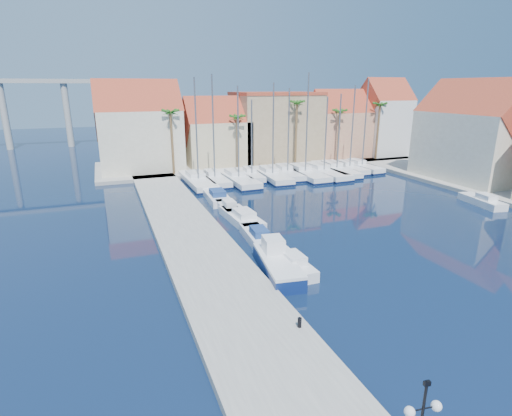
{
  "coord_description": "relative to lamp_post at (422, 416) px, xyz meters",
  "views": [
    {
      "loc": [
        -15.42,
        -16.6,
        12.82
      ],
      "look_at": [
        -3.87,
        13.54,
        3.0
      ],
      "focal_mm": 28.0,
      "sensor_mm": 36.0,
      "label": 1
    }
  ],
  "objects": [
    {
      "name": "sailboat_0",
      "position": [
        3.12,
        45.03,
        -2.42
      ],
      "size": [
        3.19,
        11.44,
        14.02
      ],
      "rotation": [
        0.0,
        0.0,
        0.02
      ],
      "color": "white",
      "rests_on": "ground"
    },
    {
      "name": "building_4",
      "position": [
        41.0,
        55.12,
        3.96
      ],
      "size": [
        8.3,
        8.0,
        14.0
      ],
      "color": "silver",
      "rests_on": "shore_north"
    },
    {
      "name": "palm_3",
      "position": [
        29.0,
        51.12,
        5.6
      ],
      "size": [
        2.6,
        2.6,
        9.65
      ],
      "color": "brown",
      "rests_on": "shore_north"
    },
    {
      "name": "motorboat_west_3",
      "position": [
        3.36,
        31.55,
        -2.5
      ],
      "size": [
        1.69,
        5.04,
        1.4
      ],
      "rotation": [
        0.0,
        0.0,
        -0.02
      ],
      "color": "white",
      "rests_on": "ground"
    },
    {
      "name": "palm_1",
      "position": [
        11.0,
        51.12,
        5.13
      ],
      "size": [
        2.6,
        2.6,
        9.15
      ],
      "color": "brown",
      "rests_on": "shore_north"
    },
    {
      "name": "building_6",
      "position": [
        39.0,
        33.12,
        3.52
      ],
      "size": [
        9.0,
        14.3,
        13.5
      ],
      "color": "beige",
      "rests_on": "shore_east"
    },
    {
      "name": "sailboat_9",
      "position": [
        27.26,
        45.18,
        -2.38
      ],
      "size": [
        2.54,
        8.67,
        13.08
      ],
      "rotation": [
        0.0,
        0.0,
        0.03
      ],
      "color": "white",
      "rests_on": "ground"
    },
    {
      "name": "sailboat_10",
      "position": [
        29.77,
        45.56,
        -2.38
      ],
      "size": [
        3.05,
        9.39,
        14.03
      ],
      "rotation": [
        0.0,
        0.0,
        0.07
      ],
      "color": "white",
      "rests_on": "ground"
    },
    {
      "name": "sailboat_2",
      "position": [
        8.61,
        44.32,
        -2.43
      ],
      "size": [
        3.32,
        11.55,
        12.99
      ],
      "rotation": [
        0.0,
        0.0,
        0.03
      ],
      "color": "white",
      "rests_on": "ground"
    },
    {
      "name": "bollard",
      "position": [
        0.4,
        9.03,
        -2.23
      ],
      "size": [
        0.22,
        0.22,
        0.55
      ],
      "primitive_type": "cylinder",
      "color": "black",
      "rests_on": "quay_west"
    },
    {
      "name": "quay_west",
      "position": [
        -2.0,
        22.62,
        -2.76
      ],
      "size": [
        6.0,
        77.0,
        0.5
      ],
      "primitive_type": "cube",
      "color": "gray",
      "rests_on": "ground"
    },
    {
      "name": "fishing_boat",
      "position": [
        2.36,
        16.42,
        -2.25
      ],
      "size": [
        3.03,
        6.7,
        2.26
      ],
      "rotation": [
        0.0,
        0.0,
        -0.14
      ],
      "color": "navy",
      "rests_on": "ground"
    },
    {
      "name": "motorboat_west_2",
      "position": [
        3.64,
        27.9,
        -2.5
      ],
      "size": [
        2.64,
        7.21,
        1.4
      ],
      "rotation": [
        0.0,
        0.0,
        0.05
      ],
      "color": "white",
      "rests_on": "ground"
    },
    {
      "name": "sailboat_5",
      "position": [
        16.71,
        45.51,
        -2.42
      ],
      "size": [
        3.25,
        9.94,
        12.69
      ],
      "rotation": [
        0.0,
        0.0,
        -0.07
      ],
      "color": "white",
      "rests_on": "ground"
    },
    {
      "name": "sailboat_4",
      "position": [
        13.94,
        44.75,
        -2.42
      ],
      "size": [
        3.42,
        11.14,
        13.39
      ],
      "rotation": [
        0.0,
        0.0,
        -0.05
      ],
      "color": "white",
      "rests_on": "ground"
    },
    {
      "name": "sailboat_6",
      "position": [
        19.02,
        44.5,
        -2.42
      ],
      "size": [
        3.19,
        11.85,
        14.73
      ],
      "rotation": [
        0.0,
        0.0,
        0.01
      ],
      "color": "white",
      "rests_on": "ground"
    },
    {
      "name": "motorboat_east_1",
      "position": [
        30.99,
        23.81,
        -2.5
      ],
      "size": [
        2.67,
        5.91,
        1.4
      ],
      "rotation": [
        0.0,
        0.0,
        -0.15
      ],
      "color": "white",
      "rests_on": "ground"
    },
    {
      "name": "ground",
      "position": [
        7.0,
        9.12,
        -3.01
      ],
      "size": [
        260.0,
        260.0,
        0.0
      ],
      "primitive_type": "plane",
      "color": "black",
      "rests_on": "ground"
    },
    {
      "name": "palm_4",
      "position": [
        37.0,
        51.12,
        6.54
      ],
      "size": [
        2.6,
        2.6,
        10.65
      ],
      "color": "brown",
      "rests_on": "shore_north"
    },
    {
      "name": "motorboat_west_1",
      "position": [
        3.21,
        22.49,
        -2.5
      ],
      "size": [
        2.19,
        5.69,
        1.4
      ],
      "rotation": [
        0.0,
        0.0,
        -0.07
      ],
      "color": "white",
      "rests_on": "ground"
    },
    {
      "name": "palm_2",
      "position": [
        21.0,
        51.12,
        7.01
      ],
      "size": [
        2.6,
        2.6,
        11.15
      ],
      "color": "brown",
      "rests_on": "shore_north"
    },
    {
      "name": "sailboat_3",
      "position": [
        11.19,
        45.73,
        -2.41
      ],
      "size": [
        2.85,
        8.34,
        11.17
      ],
      "rotation": [
        0.0,
        0.0,
        -0.08
      ],
      "color": "white",
      "rests_on": "ground"
    },
    {
      "name": "lamp_post",
      "position": [
        0.0,
        0.0,
        0.0
      ],
      "size": [
        1.29,
        0.46,
        3.82
      ],
      "rotation": [
        0.0,
        0.0,
        -0.12
      ],
      "color": "black",
      "rests_on": "quay_west"
    },
    {
      "name": "building_1",
      "position": [
        9.0,
        56.12,
        2.29
      ],
      "size": [
        10.3,
        8.0,
        11.0
      ],
      "color": "#C8B88D",
      "rests_on": "shore_north"
    },
    {
      "name": "building_3",
      "position": [
        32.0,
        56.12,
        2.85
      ],
      "size": [
        10.3,
        8.0,
        12.0
      ],
      "color": "tan",
      "rests_on": "shore_north"
    },
    {
      "name": "sailboat_7",
      "position": [
        22.09,
        44.42,
        -2.45
      ],
      "size": [
        3.76,
        12.17,
        11.51
      ],
      "rotation": [
        0.0,
        0.0,
        0.05
      ],
      "color": "white",
      "rests_on": "ground"
    },
    {
      "name": "building_0",
      "position": [
        -3.0,
        56.12,
        3.52
      ],
      "size": [
        12.3,
        9.0,
        13.5
      ],
      "color": "beige",
      "rests_on": "shore_north"
    },
    {
      "name": "building_2",
      "position": [
        20.0,
        57.12,
        3.25
      ],
      "size": [
        14.2,
        10.2,
        11.5
      ],
      "color": "#99815E",
      "rests_on": "shore_north"
    },
    {
      "name": "motorboat_west_0",
      "position": [
        3.51,
        16.55,
        -2.5
      ],
      "size": [
        1.85,
        5.52,
        1.4
      ],
      "rotation": [
        0.0,
        0.0,
        0.02
      ],
      "color": "white",
      "rests_on": "ground"
    },
    {
      "name": "shore_north",
      "position": [
        17.0,
        57.12,
        -2.76
      ],
      "size": [
        54.0,
        16.0,
        0.5
      ],
      "primitive_type": "cube",
      "color": "gray",
      "rests_on": "ground"
    },
    {
      "name": "sailboat_1",
      "position": [
        5.55,
        45.43,
        -2.39
      ],
      "size": [
        2.62,
        9.62,
        14.41
      ],
      "rotation": [
        0.0,
        0.0,
        0.01
      ],
      "color": "white",
      "rests_on": "ground"
    },
    {
      "name": "palm_0",
      "position": [
        1.0,
        51.12,
        6.07
      ],
      "size": [
        2.6,
        2.6,
        10.15
      ],
      "color": "brown",
      "rests_on": "shore_north"
    },
    {
      "name": "motorboat_west_4",
      "position": [
        3.45,
        36.48,
        -2.5
      ],
      "size": [
        2.6,
        7.11,
        1.4
      ],
      "rotation": [
        0.0,
        0.0,
        -0.05
      ],
      "color": "white",
      "rests_on": "ground"
    },
    {
      "name": "sailboat_8",
      "position": [
        24.83,
        45.11,
        -2.45
      ],
      "size": [
        4.0,
        11.99,
        11.87
      ],
      "rotation": [
        0.0,
        0.0,
        -0.08
      ],
      "color": "white",
      "rests_on": "ground"
    }
  ]
}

